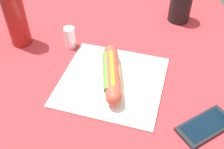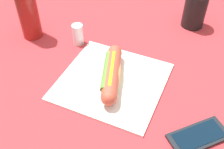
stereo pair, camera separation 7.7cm
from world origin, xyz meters
The scene contains 7 objects.
dining_table centered at (0.00, 0.00, 0.63)m, with size 1.00×0.97×0.78m.
paper_wrapper centered at (-0.03, 0.02, 0.78)m, with size 0.28×0.29×0.01m, color white.
hot_dog centered at (-0.03, 0.02, 0.81)m, with size 0.22×0.07×0.05m.
cell_phone centered at (-0.21, -0.19, 0.78)m, with size 0.12×0.16×0.01m.
soda_bottle centered at (0.20, 0.29, 0.89)m, with size 0.07×0.07×0.24m.
drinking_cup centered at (0.26, -0.27, 0.84)m, with size 0.08×0.08×0.12m, color black.
salt_shaker centered at (0.16, 0.13, 0.81)m, with size 0.04×0.04×0.07m, color silver.
Camera 2 is at (-0.58, 0.02, 1.34)m, focal length 44.28 mm.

